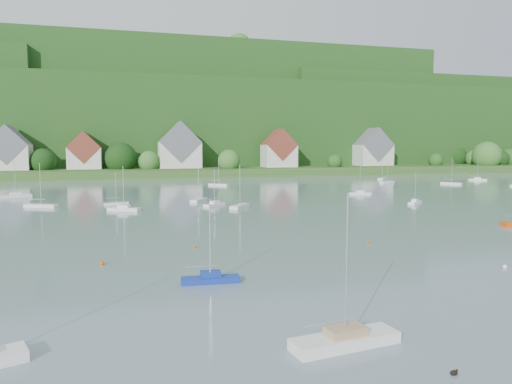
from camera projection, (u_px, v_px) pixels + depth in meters
far_shore_strip at (164, 170)px, 195.15m from camera, size 600.00×60.00×3.00m
forested_ridge at (155, 125)px, 259.03m from camera, size 620.00×181.22×69.89m
village_building_0 at (9, 152)px, 167.41m from camera, size 14.00×10.40×16.00m
village_building_1 at (85, 153)px, 175.99m from camera, size 12.00×9.36×14.00m
village_building_2 at (180, 149)px, 184.11m from camera, size 16.00×11.44×18.00m
village_building_3 at (279, 151)px, 192.81m from camera, size 13.00×10.40×15.50m
village_building_4 at (373, 150)px, 208.50m from camera, size 15.00×10.40×16.50m
near_sailboat_1 at (210, 278)px, 39.40m from camera, size 4.92×1.67×6.53m
near_sailboat_2 at (345, 338)px, 26.81m from camera, size 6.64×2.68×8.71m
mooring_buoy_1 at (505, 268)px, 44.16m from camera, size 0.41×0.41×0.41m
mooring_buoy_2 at (368, 244)px, 55.18m from camera, size 0.38×0.38×0.38m
mooring_buoy_3 at (195, 248)px, 53.01m from camera, size 0.38×0.38×0.38m
mooring_buoy_5 at (102, 265)px, 45.34m from camera, size 0.44×0.44×0.44m
duck_pair at (452, 380)px, 22.75m from camera, size 1.64×1.47×0.30m
far_sailboat_cluster at (233, 191)px, 116.90m from camera, size 184.05×70.51×8.71m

